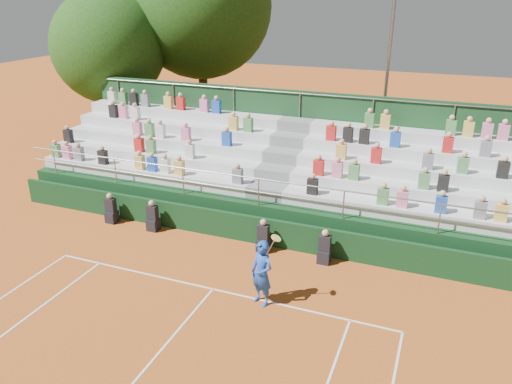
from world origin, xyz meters
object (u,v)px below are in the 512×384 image
at_px(tree_west, 109,47).
at_px(floodlight_mast, 388,66).
at_px(tree_east, 200,6).
at_px(tennis_player, 262,273).

relative_size(tree_west, floodlight_mast, 0.96).
distance_m(tree_west, floodlight_mast, 14.07).
relative_size(tree_west, tree_east, 0.74).
relative_size(tennis_player, tree_east, 0.20).
distance_m(tree_west, tree_east, 5.42).
bearing_deg(floodlight_mast, tennis_player, -96.46).
xyz_separation_m(tennis_player, floodlight_mast, (1.38, 12.19, 4.09)).
xyz_separation_m(tree_east, floodlight_mast, (10.52, -2.29, -2.36)).
bearing_deg(tennis_player, tree_west, 139.43).
distance_m(tennis_player, floodlight_mast, 12.93).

